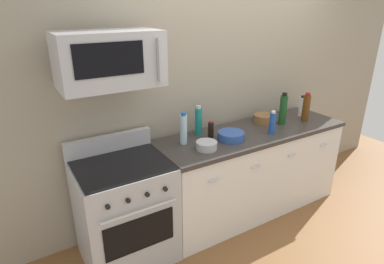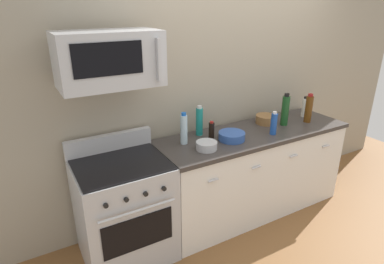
{
  "view_description": "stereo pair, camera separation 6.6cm",
  "coord_description": "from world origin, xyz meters",
  "px_view_note": "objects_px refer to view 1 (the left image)",
  "views": [
    {
      "loc": [
        -2.12,
        -2.29,
        2.13
      ],
      "look_at": [
        -0.76,
        -0.05,
        1.08
      ],
      "focal_mm": 30.33,
      "sensor_mm": 36.0,
      "label": 1
    },
    {
      "loc": [
        -2.06,
        -2.32,
        2.13
      ],
      "look_at": [
        -0.76,
        -0.05,
        1.08
      ],
      "focal_mm": 30.33,
      "sensor_mm": 36.0,
      "label": 2
    }
  ],
  "objects_px": {
    "bottle_sparkling_teal": "(198,121)",
    "bottle_soda_blue": "(272,123)",
    "bottle_wine_amber": "(306,108)",
    "range_oven": "(125,211)",
    "bowl_wooden_salad": "(264,118)",
    "bottle_water_clear": "(184,129)",
    "bottle_soy_sauce_dark": "(211,130)",
    "microwave": "(109,59)",
    "bowl_blue_mixing": "(231,135)",
    "bottle_wine_green": "(283,109)",
    "bottle_vinegar_white": "(302,106)",
    "bowl_steel_prep": "(207,145)"
  },
  "relations": [
    {
      "from": "bottle_wine_amber",
      "to": "bottle_wine_green",
      "type": "bearing_deg",
      "value": 168.16
    },
    {
      "from": "range_oven",
      "to": "bowl_wooden_salad",
      "type": "relative_size",
      "value": 4.85
    },
    {
      "from": "bottle_vinegar_white",
      "to": "range_oven",
      "type": "bearing_deg",
      "value": -177.71
    },
    {
      "from": "bottle_wine_green",
      "to": "bottle_soy_sauce_dark",
      "type": "relative_size",
      "value": 2.06
    },
    {
      "from": "bottle_wine_amber",
      "to": "bowl_wooden_salad",
      "type": "distance_m",
      "value": 0.47
    },
    {
      "from": "bottle_sparkling_teal",
      "to": "bowl_blue_mixing",
      "type": "distance_m",
      "value": 0.35
    },
    {
      "from": "microwave",
      "to": "bottle_water_clear",
      "type": "distance_m",
      "value": 0.94
    },
    {
      "from": "bottle_water_clear",
      "to": "bottle_vinegar_white",
      "type": "bearing_deg",
      "value": -0.14
    },
    {
      "from": "bottle_sparkling_teal",
      "to": "bottle_soy_sauce_dark",
      "type": "bearing_deg",
      "value": -63.36
    },
    {
      "from": "range_oven",
      "to": "bottle_wine_green",
      "type": "relative_size",
      "value": 3.12
    },
    {
      "from": "bottle_soy_sauce_dark",
      "to": "bowl_steel_prep",
      "type": "distance_m",
      "value": 0.27
    },
    {
      "from": "bottle_soy_sauce_dark",
      "to": "bottle_vinegar_white",
      "type": "xyz_separation_m",
      "value": [
        1.26,
        0.01,
        0.03
      ]
    },
    {
      "from": "bottle_soy_sauce_dark",
      "to": "bowl_wooden_salad",
      "type": "height_order",
      "value": "bottle_soy_sauce_dark"
    },
    {
      "from": "bottle_vinegar_white",
      "to": "bottle_water_clear",
      "type": "height_order",
      "value": "bottle_water_clear"
    },
    {
      "from": "bowl_blue_mixing",
      "to": "bowl_wooden_salad",
      "type": "xyz_separation_m",
      "value": [
        0.59,
        0.19,
        0.01
      ]
    },
    {
      "from": "bottle_water_clear",
      "to": "bowl_blue_mixing",
      "type": "bearing_deg",
      "value": -18.83
    },
    {
      "from": "bottle_wine_green",
      "to": "bottle_soda_blue",
      "type": "bearing_deg",
      "value": -153.06
    },
    {
      "from": "bottle_vinegar_white",
      "to": "bottle_water_clear",
      "type": "distance_m",
      "value": 1.56
    },
    {
      "from": "bowl_wooden_salad",
      "to": "bowl_steel_prep",
      "type": "relative_size",
      "value": 1.17
    },
    {
      "from": "bottle_soy_sauce_dark",
      "to": "microwave",
      "type": "bearing_deg",
      "value": -177.71
    },
    {
      "from": "range_oven",
      "to": "microwave",
      "type": "xyz_separation_m",
      "value": [
        0.0,
        0.04,
        1.28
      ]
    },
    {
      "from": "bowl_blue_mixing",
      "to": "bowl_steel_prep",
      "type": "height_order",
      "value": "bowl_blue_mixing"
    },
    {
      "from": "range_oven",
      "to": "bottle_soda_blue",
      "type": "bearing_deg",
      "value": -5.42
    },
    {
      "from": "bottle_soy_sauce_dark",
      "to": "bottle_wine_green",
      "type": "bearing_deg",
      "value": -5.41
    },
    {
      "from": "bottle_soy_sauce_dark",
      "to": "bottle_vinegar_white",
      "type": "distance_m",
      "value": 1.26
    },
    {
      "from": "bottle_wine_amber",
      "to": "range_oven",
      "type": "bearing_deg",
      "value": 178.34
    },
    {
      "from": "microwave",
      "to": "bowl_wooden_salad",
      "type": "distance_m",
      "value": 1.84
    },
    {
      "from": "bottle_wine_green",
      "to": "bottle_soy_sauce_dark",
      "type": "bearing_deg",
      "value": 174.59
    },
    {
      "from": "bottle_soda_blue",
      "to": "bowl_steel_prep",
      "type": "distance_m",
      "value": 0.76
    },
    {
      "from": "bottle_wine_green",
      "to": "bottle_vinegar_white",
      "type": "bearing_deg",
      "value": 12.36
    },
    {
      "from": "bottle_soy_sauce_dark",
      "to": "bottle_wine_amber",
      "type": "height_order",
      "value": "bottle_wine_amber"
    },
    {
      "from": "bowl_blue_mixing",
      "to": "bottle_water_clear",
      "type": "bearing_deg",
      "value": 161.17
    },
    {
      "from": "bowl_steel_prep",
      "to": "bottle_sparkling_teal",
      "type": "bearing_deg",
      "value": 69.85
    },
    {
      "from": "bottle_sparkling_teal",
      "to": "bottle_soda_blue",
      "type": "distance_m",
      "value": 0.73
    },
    {
      "from": "bowl_wooden_salad",
      "to": "bottle_wine_green",
      "type": "bearing_deg",
      "value": -44.58
    },
    {
      "from": "bottle_soy_sauce_dark",
      "to": "bottle_water_clear",
      "type": "relative_size",
      "value": 0.55
    },
    {
      "from": "microwave",
      "to": "bottle_wine_green",
      "type": "xyz_separation_m",
      "value": [
        1.79,
        -0.04,
        -0.67
      ]
    },
    {
      "from": "range_oven",
      "to": "bottle_water_clear",
      "type": "xyz_separation_m",
      "value": [
        0.64,
        0.09,
        0.59
      ]
    },
    {
      "from": "bottle_vinegar_white",
      "to": "bottle_soda_blue",
      "type": "bearing_deg",
      "value": -161.26
    },
    {
      "from": "bottle_vinegar_white",
      "to": "bowl_steel_prep",
      "type": "height_order",
      "value": "bottle_vinegar_white"
    },
    {
      "from": "bottle_soy_sauce_dark",
      "to": "bowl_steel_prep",
      "type": "xyz_separation_m",
      "value": [
        -0.18,
        -0.2,
        -0.04
      ]
    },
    {
      "from": "microwave",
      "to": "bowl_steel_prep",
      "type": "relative_size",
      "value": 3.94
    },
    {
      "from": "bottle_wine_green",
      "to": "bottle_wine_amber",
      "type": "distance_m",
      "value": 0.3
    },
    {
      "from": "bottle_wine_amber",
      "to": "bowl_blue_mixing",
      "type": "xyz_separation_m",
      "value": [
        -1.01,
        0.0,
        -0.11
      ]
    },
    {
      "from": "bottle_sparkling_teal",
      "to": "bowl_wooden_salad",
      "type": "relative_size",
      "value": 1.35
    },
    {
      "from": "range_oven",
      "to": "bowl_blue_mixing",
      "type": "bearing_deg",
      "value": -3.01
    },
    {
      "from": "range_oven",
      "to": "bottle_wine_amber",
      "type": "bearing_deg",
      "value": -1.66
    },
    {
      "from": "bottle_soda_blue",
      "to": "bowl_wooden_salad",
      "type": "bearing_deg",
      "value": 61.13
    },
    {
      "from": "bottle_sparkling_teal",
      "to": "bottle_water_clear",
      "type": "relative_size",
      "value": 0.99
    },
    {
      "from": "bottle_sparkling_teal",
      "to": "bottle_soda_blue",
      "type": "xyz_separation_m",
      "value": [
        0.64,
        -0.35,
        -0.03
      ]
    }
  ]
}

